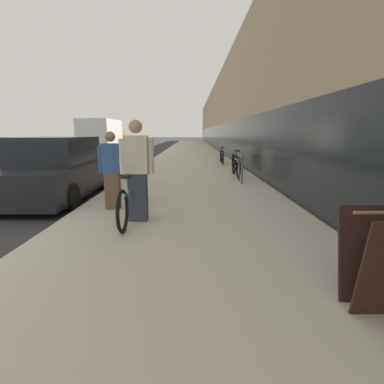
# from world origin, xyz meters

# --- Properties ---
(sidewalk_slab) EXTENTS (4.69, 70.00, 0.15)m
(sidewalk_slab) POSITION_xyz_m (5.36, 21.00, 0.07)
(sidewalk_slab) COLOR #BCB5A5
(sidewalk_slab) RESTS_ON ground
(storefront_facade) EXTENTS (10.01, 70.00, 6.70)m
(storefront_facade) POSITION_xyz_m (12.75, 29.00, 3.34)
(storefront_facade) COLOR tan
(storefront_facade) RESTS_ON ground
(tandem_bicycle) EXTENTS (0.52, 2.83, 0.87)m
(tandem_bicycle) POSITION_xyz_m (4.33, 2.21, 0.52)
(tandem_bicycle) COLOR black
(tandem_bicycle) RESTS_ON sidewalk_slab
(person_rider) EXTENTS (0.60, 0.23, 1.76)m
(person_rider) POSITION_xyz_m (4.45, 1.84, 1.04)
(person_rider) COLOR #33384C
(person_rider) RESTS_ON sidewalk_slab
(person_bystander) EXTENTS (0.53, 0.21, 1.57)m
(person_bystander) POSITION_xyz_m (3.78, 2.69, 0.94)
(person_bystander) COLOR brown
(person_bystander) RESTS_ON sidewalk_slab
(bike_rack_hoop) EXTENTS (0.05, 0.60, 0.84)m
(bike_rack_hoop) POSITION_xyz_m (6.95, 6.01, 0.66)
(bike_rack_hoop) COLOR #4C4C51
(bike_rack_hoop) RESTS_ON sidewalk_slab
(cruiser_bike_nearest) EXTENTS (0.52, 1.88, 0.97)m
(cruiser_bike_nearest) POSITION_xyz_m (6.99, 7.32, 0.55)
(cruiser_bike_nearest) COLOR black
(cruiser_bike_nearest) RESTS_ON sidewalk_slab
(cruiser_bike_middle) EXTENTS (0.52, 1.64, 0.84)m
(cruiser_bike_middle) POSITION_xyz_m (7.26, 9.53, 0.51)
(cruiser_bike_middle) COLOR black
(cruiser_bike_middle) RESTS_ON sidewalk_slab
(cruiser_bike_farthest) EXTENTS (0.52, 1.67, 0.86)m
(cruiser_bike_farthest) POSITION_xyz_m (6.92, 11.80, 0.51)
(cruiser_bike_farthest) COLOR black
(cruiser_bike_farthest) RESTS_ON sidewalk_slab
(sandwich_board_sign) EXTENTS (0.56, 0.56, 0.90)m
(sandwich_board_sign) POSITION_xyz_m (7.06, -0.91, 0.60)
(sandwich_board_sign) COLOR #331E19
(sandwich_board_sign) RESTS_ON sidewalk_slab
(parked_sedan_curbside) EXTENTS (1.92, 4.52, 1.59)m
(parked_sedan_curbside) POSITION_xyz_m (1.88, 4.47, 0.71)
(parked_sedan_curbside) COLOR black
(parked_sedan_curbside) RESTS_ON ground
(vintage_roadster_curbside) EXTENTS (1.67, 4.19, 0.97)m
(vintage_roadster_curbside) POSITION_xyz_m (1.79, 9.99, 0.42)
(vintage_roadster_curbside) COLOR silver
(vintage_roadster_curbside) RESTS_ON ground
(moving_truck) EXTENTS (2.39, 6.34, 2.69)m
(moving_truck) POSITION_xyz_m (-1.75, 21.10, 1.37)
(moving_truck) COLOR orange
(moving_truck) RESTS_ON ground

